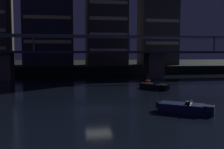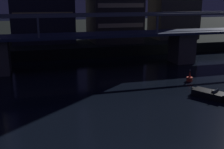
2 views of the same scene
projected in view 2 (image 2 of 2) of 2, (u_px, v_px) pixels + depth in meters
name	position (u px, v px, depth m)	size (l,w,h in m)	color
far_riverbank	(66.00, 32.00, 95.15)	(240.00, 80.00, 2.20)	black
river_bridge	(97.00, 43.00, 49.59)	(104.75, 6.40, 9.38)	#605B51
speedboat_near_right	(211.00, 94.00, 35.12)	(3.63, 4.86, 1.16)	black
channel_buoy	(190.00, 78.00, 42.15)	(0.90, 0.90, 1.76)	red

